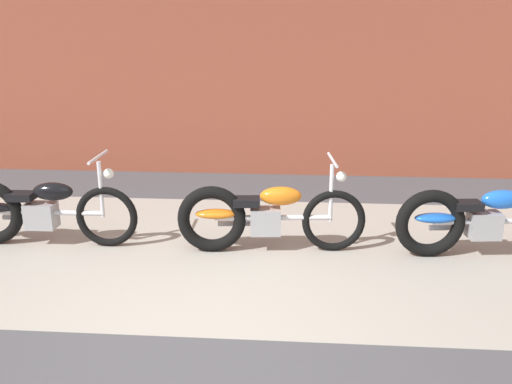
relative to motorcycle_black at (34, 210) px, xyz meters
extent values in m
plane|color=#47474C|center=(2.02, -1.76, -0.40)|extent=(80.00, 80.00, 0.00)
cube|color=#9E998E|center=(2.02, -0.01, -0.40)|extent=(36.00, 3.50, 0.01)
torus|color=black|center=(0.81, 0.01, -0.06)|extent=(0.68, 0.09, 0.68)
cylinder|color=silver|center=(0.16, 0.00, -0.02)|extent=(1.24, 0.08, 0.06)
cube|color=#99999E|center=(0.08, 0.00, -0.06)|extent=(0.32, 0.23, 0.28)
ellipsoid|color=black|center=(0.24, 0.00, 0.22)|extent=(0.44, 0.20, 0.20)
cube|color=black|center=(-0.12, 0.00, 0.16)|extent=(0.28, 0.20, 0.08)
cylinder|color=silver|center=(0.77, 0.01, 0.25)|extent=(0.04, 0.04, 0.62)
cylinder|color=silver|center=(0.77, 0.01, 0.61)|extent=(0.04, 0.58, 0.03)
sphere|color=white|center=(0.87, 0.01, 0.43)|extent=(0.11, 0.11, 0.11)
cylinder|color=silver|center=(-0.17, 0.15, -0.14)|extent=(0.55, 0.07, 0.06)
torus|color=black|center=(3.27, 0.07, -0.06)|extent=(0.68, 0.14, 0.68)
torus|color=black|center=(1.97, -0.04, -0.03)|extent=(0.74, 0.19, 0.73)
cylinder|color=silver|center=(2.62, 0.01, -0.02)|extent=(1.24, 0.16, 0.06)
cube|color=#99999E|center=(2.54, 0.01, -0.06)|extent=(0.34, 0.25, 0.28)
ellipsoid|color=orange|center=(2.70, 0.02, 0.22)|extent=(0.45, 0.23, 0.20)
ellipsoid|color=orange|center=(2.02, -0.04, 0.03)|extent=(0.45, 0.22, 0.10)
cube|color=black|center=(2.34, -0.01, 0.16)|extent=(0.30, 0.22, 0.08)
cylinder|color=silver|center=(3.23, 0.07, 0.25)|extent=(0.05, 0.05, 0.62)
cylinder|color=silver|center=(3.23, 0.07, 0.61)|extent=(0.08, 0.58, 0.03)
sphere|color=white|center=(3.33, 0.08, 0.43)|extent=(0.11, 0.11, 0.11)
cylinder|color=silver|center=(2.29, 0.13, -0.14)|extent=(0.55, 0.11, 0.06)
torus|color=black|center=(4.26, 0.00, -0.03)|extent=(0.74, 0.21, 0.73)
cylinder|color=silver|center=(4.90, 0.07, -0.02)|extent=(1.23, 0.19, 0.06)
cube|color=#99999E|center=(4.82, 0.06, -0.06)|extent=(0.34, 0.25, 0.28)
ellipsoid|color=blue|center=(4.98, 0.07, 0.22)|extent=(0.46, 0.24, 0.20)
ellipsoid|color=blue|center=(4.31, 0.00, 0.03)|extent=(0.46, 0.23, 0.10)
cube|color=black|center=(4.62, 0.04, 0.16)|extent=(0.30, 0.23, 0.08)
cylinder|color=silver|center=(4.57, 0.18, -0.14)|extent=(0.55, 0.12, 0.06)
camera|label=1|loc=(2.85, -5.46, 1.93)|focal=38.33mm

